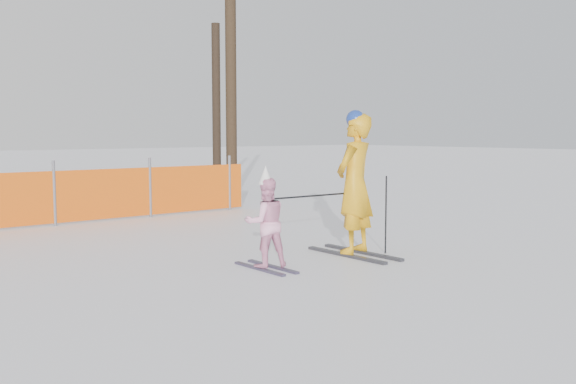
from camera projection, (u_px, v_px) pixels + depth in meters
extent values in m
plane|color=white|center=(313.00, 273.00, 8.11)|extent=(120.00, 120.00, 0.00)
cube|color=black|center=(346.00, 255.00, 9.22)|extent=(0.09, 1.54, 0.04)
cube|color=black|center=(362.00, 252.00, 9.43)|extent=(0.09, 1.54, 0.04)
imported|color=orange|center=(355.00, 184.00, 9.23)|extent=(0.84, 0.68, 2.01)
sphere|color=navy|center=(355.00, 119.00, 9.15)|extent=(0.26, 0.26, 0.26)
cube|color=black|center=(259.00, 269.00, 8.32)|extent=(0.09, 1.03, 0.03)
cube|color=black|center=(273.00, 267.00, 8.46)|extent=(0.09, 1.03, 0.03)
imported|color=#FFA6CE|center=(266.00, 223.00, 8.33)|extent=(0.68, 0.60, 1.16)
cone|color=silver|center=(266.00, 175.00, 8.27)|extent=(0.19, 0.19, 0.24)
cylinder|color=black|center=(386.00, 215.00, 9.40)|extent=(0.02, 0.02, 1.15)
cylinder|color=black|center=(313.00, 196.00, 8.77)|extent=(1.32, 0.07, 0.02)
cylinder|color=#595960|center=(54.00, 193.00, 12.18)|extent=(0.06, 0.06, 1.25)
cylinder|color=#595960|center=(150.00, 188.00, 13.44)|extent=(0.06, 0.06, 1.25)
cylinder|color=#595960|center=(230.00, 183.00, 14.69)|extent=(0.06, 0.06, 1.25)
cylinder|color=#2F2114|center=(231.00, 66.00, 17.71)|extent=(0.30, 0.30, 7.23)
cylinder|color=black|center=(216.00, 106.00, 20.73)|extent=(0.27, 0.27, 5.26)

